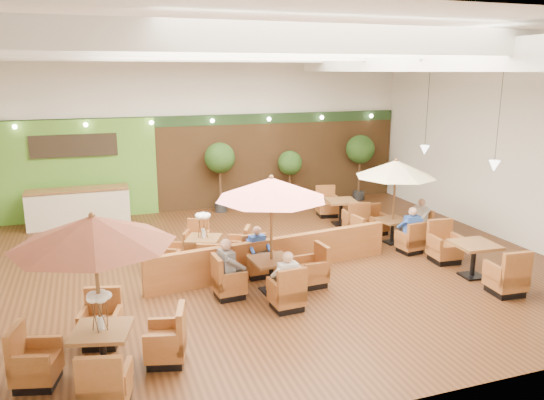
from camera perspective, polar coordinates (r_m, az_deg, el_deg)
name	(u,v)px	position (r m, az deg, el deg)	size (l,w,h in m)	color
room	(261,113)	(13.67, -1.21, 9.36)	(14.04, 14.00, 5.52)	#381E0F
service_counter	(79,207)	(17.34, -20.07, -0.75)	(3.00, 0.75, 1.18)	beige
booth_divider	(274,256)	(12.55, 0.22, -6.02)	(6.21, 0.18, 0.86)	brown
table_0	(96,267)	(8.47, -18.39, -6.86)	(2.71, 2.71, 2.65)	brown
table_1	(271,213)	(11.12, -0.08, -1.43)	(2.53, 2.53, 2.58)	brown
table_2	(395,185)	(14.79, 13.07, 1.55)	(2.36, 2.36, 2.38)	brown
table_3	(204,248)	(13.22, -7.36, -5.16)	(2.51, 2.51, 1.47)	brown
table_4	(473,261)	(13.18, 20.83, -6.11)	(1.00, 2.81, 1.04)	brown
table_5	(341,213)	(16.63, 7.41, -1.35)	(1.02, 2.72, 0.99)	brown
topiary_0	(220,161)	(17.78, -5.63, 4.24)	(1.02, 1.02, 2.36)	black
topiary_1	(290,165)	(18.56, 1.94, 3.78)	(0.85, 0.85, 1.97)	black
topiary_2	(360,152)	(19.65, 9.46, 5.13)	(1.04, 1.04, 2.41)	black
diner_0	(287,274)	(10.60, 1.61, -7.97)	(0.37, 0.30, 0.77)	white
diner_1	(258,246)	(12.27, -1.52, -4.97)	(0.38, 0.32, 0.74)	blue
diner_2	(229,263)	(11.16, -4.68, -6.73)	(0.38, 0.44, 0.84)	slate
diner_3	(411,225)	(14.29, 14.72, -2.63)	(0.39, 0.32, 0.79)	blue
diner_4	(420,215)	(15.47, 15.62, -1.54)	(0.35, 0.39, 0.73)	white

